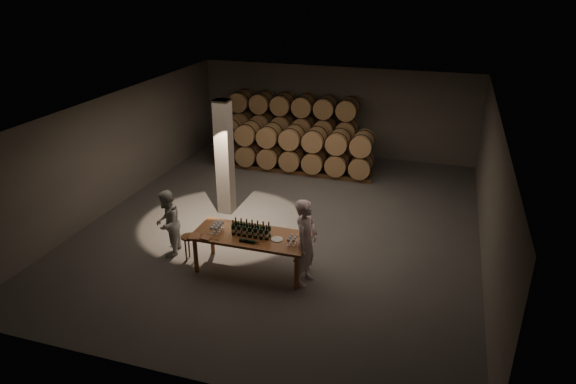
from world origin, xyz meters
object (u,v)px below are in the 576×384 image
(tasting_table, at_px, (251,239))
(person_woman, at_px, (167,223))
(bottle_cluster, at_px, (251,230))
(plate, at_px, (277,239))
(person_man, at_px, (306,242))
(stool, at_px, (189,240))
(notebook_near, at_px, (206,238))

(tasting_table, height_order, person_woman, person_woman)
(bottle_cluster, bearing_deg, tasting_table, 113.00)
(tasting_table, relative_size, bottle_cluster, 2.99)
(plate, relative_size, person_man, 0.13)
(stool, relative_size, person_man, 0.32)
(notebook_near, distance_m, stool, 0.90)
(tasting_table, distance_m, bottle_cluster, 0.23)
(notebook_near, xyz_separation_m, stool, (-0.66, 0.45, -0.41))
(stool, bearing_deg, notebook_near, -34.01)
(bottle_cluster, relative_size, person_woman, 0.54)
(stool, xyz_separation_m, person_woman, (-0.60, 0.11, 0.30))
(plate, height_order, notebook_near, notebook_near)
(tasting_table, bearing_deg, notebook_near, -153.24)
(notebook_near, xyz_separation_m, person_woman, (-1.26, 0.56, -0.10))
(plate, xyz_separation_m, stool, (-2.17, 0.03, -0.40))
(plate, bearing_deg, bottle_cluster, 179.47)
(person_man, xyz_separation_m, person_woman, (-3.44, 0.21, -0.17))
(notebook_near, distance_m, person_woman, 1.38)
(bottle_cluster, distance_m, stool, 1.65)
(tasting_table, bearing_deg, bottle_cluster, -67.00)
(bottle_cluster, relative_size, person_man, 0.44)
(notebook_near, height_order, person_woman, person_woman)
(bottle_cluster, xyz_separation_m, person_woman, (-2.17, 0.13, -0.22))
(tasting_table, bearing_deg, plate, -2.80)
(person_woman, bearing_deg, notebook_near, 52.33)
(plate, xyz_separation_m, person_man, (0.67, -0.08, 0.07))
(bottle_cluster, bearing_deg, notebook_near, -154.75)
(plate, xyz_separation_m, notebook_near, (-1.50, -0.42, 0.01))
(stool, height_order, person_man, person_man)
(tasting_table, bearing_deg, person_man, -4.80)
(bottle_cluster, xyz_separation_m, notebook_near, (-0.90, -0.43, -0.11))
(tasting_table, distance_m, plate, 0.62)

